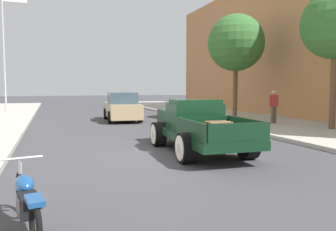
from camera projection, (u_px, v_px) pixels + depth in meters
name	position (u px, v px, depth m)	size (l,w,h in m)	color
ground_plane	(172.00, 153.00, 10.18)	(140.00, 140.00, 0.00)	#3D3D42
hotrod_truck_dark_green	(196.00, 126.00, 10.53)	(2.31, 4.99, 1.58)	black
motorcycle_parked	(27.00, 200.00, 4.59)	(0.67, 2.10, 0.93)	black
car_background_tan	(122.00, 108.00, 19.81)	(2.06, 4.40, 1.65)	tan
pedestrian_sidewalk_right	(274.00, 105.00, 17.04)	(0.53, 0.22, 1.65)	brown
flagpole	(7.00, 33.00, 24.29)	(1.74, 0.16, 9.16)	#B2B2B7
street_tree_nearest	(336.00, 25.00, 14.43)	(2.93, 2.93, 5.92)	brown
street_tree_second	(236.00, 43.00, 20.03)	(3.33, 3.33, 6.07)	brown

